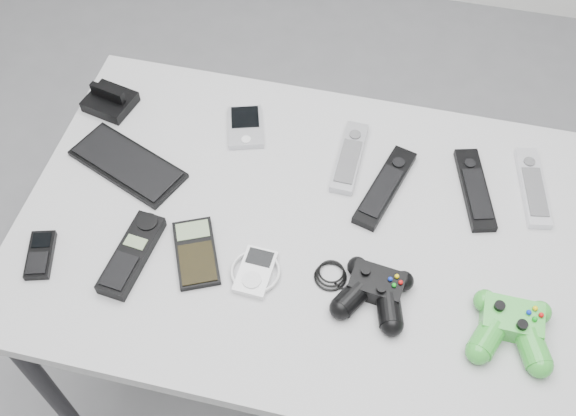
% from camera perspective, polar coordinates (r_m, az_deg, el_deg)
% --- Properties ---
extents(floor, '(3.50, 3.50, 0.00)m').
position_cam_1_polar(floor, '(1.97, 3.92, -13.77)').
color(floor, slate).
rests_on(floor, ground).
extents(desk, '(1.13, 0.73, 0.76)m').
position_cam_1_polar(desk, '(1.34, 2.23, -3.26)').
color(desk, '#A5A5A7').
rests_on(desk, floor).
extents(pda_keyboard, '(0.26, 0.19, 0.01)m').
position_cam_1_polar(pda_keyboard, '(1.41, -13.43, 3.66)').
color(pda_keyboard, black).
rests_on(pda_keyboard, desk).
extents(dock_bracket, '(0.11, 0.10, 0.05)m').
position_cam_1_polar(dock_bracket, '(1.52, -14.93, 9.04)').
color(dock_bracket, black).
rests_on(dock_bracket, desk).
extents(pda, '(0.10, 0.13, 0.02)m').
position_cam_1_polar(pda, '(1.44, -3.62, 6.89)').
color(pda, '#A8A9AF').
rests_on(pda, desk).
extents(remote_silver_a, '(0.05, 0.18, 0.02)m').
position_cam_1_polar(remote_silver_a, '(1.38, 5.24, 4.34)').
color(remote_silver_a, '#A8A9AF').
rests_on(remote_silver_a, desk).
extents(remote_black_a, '(0.10, 0.21, 0.02)m').
position_cam_1_polar(remote_black_a, '(1.34, 8.23, 1.81)').
color(remote_black_a, black).
rests_on(remote_black_a, desk).
extents(remote_black_b, '(0.10, 0.20, 0.02)m').
position_cam_1_polar(remote_black_b, '(1.38, 15.54, 1.58)').
color(remote_black_b, black).
rests_on(remote_black_b, desk).
extents(remote_silver_b, '(0.08, 0.20, 0.02)m').
position_cam_1_polar(remote_silver_b, '(1.42, 20.02, 1.72)').
color(remote_silver_b, silver).
rests_on(remote_silver_b, desk).
extents(mobile_phone, '(0.07, 0.11, 0.02)m').
position_cam_1_polar(mobile_phone, '(1.33, -20.24, -3.72)').
color(mobile_phone, black).
rests_on(mobile_phone, desk).
extents(cordless_handset, '(0.07, 0.18, 0.03)m').
position_cam_1_polar(cordless_handset, '(1.27, -13.09, -3.83)').
color(cordless_handset, black).
rests_on(cordless_handset, desk).
extents(calculator, '(0.13, 0.16, 0.01)m').
position_cam_1_polar(calculator, '(1.26, -7.80, -3.77)').
color(calculator, black).
rests_on(calculator, desk).
extents(mp3_player, '(0.10, 0.10, 0.02)m').
position_cam_1_polar(mp3_player, '(1.23, -2.78, -5.39)').
color(mp3_player, silver).
rests_on(mp3_player, desk).
extents(controller_black, '(0.24, 0.17, 0.04)m').
position_cam_1_polar(controller_black, '(1.20, 7.35, -6.91)').
color(controller_black, black).
rests_on(controller_black, desk).
extents(controller_green, '(0.14, 0.15, 0.05)m').
position_cam_1_polar(controller_green, '(1.22, 18.40, -9.49)').
color(controller_green, green).
rests_on(controller_green, desk).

